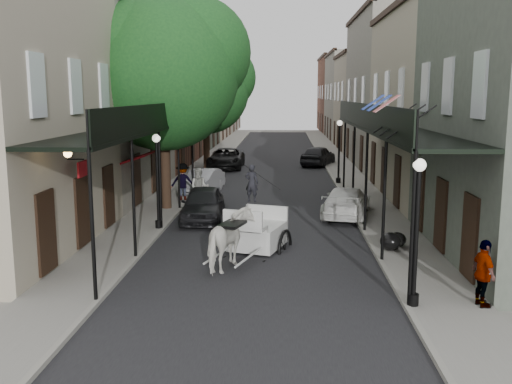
# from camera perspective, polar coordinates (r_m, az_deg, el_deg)

# --- Properties ---
(ground) EXTENTS (140.00, 140.00, 0.00)m
(ground) POSITION_cam_1_polar(r_m,az_deg,el_deg) (16.72, -0.17, -8.92)
(ground) COLOR gray
(ground) RESTS_ON ground
(road) EXTENTS (8.00, 90.00, 0.01)m
(road) POSITION_cam_1_polar(r_m,az_deg,el_deg) (36.22, 1.45, 1.28)
(road) COLOR black
(road) RESTS_ON ground
(sidewalk_left) EXTENTS (2.20, 90.00, 0.12)m
(sidewalk_left) POSITION_cam_1_polar(r_m,az_deg,el_deg) (36.67, -6.39, 1.42)
(sidewalk_left) COLOR gray
(sidewalk_left) RESTS_ON ground
(sidewalk_right) EXTENTS (2.20, 90.00, 0.12)m
(sidewalk_right) POSITION_cam_1_polar(r_m,az_deg,el_deg) (36.45, 9.34, 1.30)
(sidewalk_right) COLOR gray
(sidewalk_right) RESTS_ON ground
(building_row_left) EXTENTS (5.00, 80.00, 10.50)m
(building_row_left) POSITION_cam_1_polar(r_m,az_deg,el_deg) (46.77, -8.97, 9.54)
(building_row_left) COLOR #A19681
(building_row_left) RESTS_ON ground
(building_row_right) EXTENTS (5.00, 80.00, 10.50)m
(building_row_right) POSITION_cam_1_polar(r_m,az_deg,el_deg) (46.47, 12.59, 9.42)
(building_row_right) COLOR gray
(building_row_right) RESTS_ON ground
(gallery_left) EXTENTS (2.20, 18.05, 4.88)m
(gallery_left) POSITION_cam_1_polar(r_m,az_deg,el_deg) (23.51, -11.09, 6.41)
(gallery_left) COLOR black
(gallery_left) RESTS_ON sidewalk_left
(gallery_right) EXTENTS (2.20, 18.05, 4.88)m
(gallery_right) POSITION_cam_1_polar(r_m,az_deg,el_deg) (23.18, 12.72, 6.31)
(gallery_right) COLOR black
(gallery_right) RESTS_ON sidewalk_right
(tree_near) EXTENTS (7.31, 6.80, 9.63)m
(tree_near) POSITION_cam_1_polar(r_m,az_deg,el_deg) (26.50, -8.32, 12.12)
(tree_near) COLOR #382619
(tree_near) RESTS_ON sidewalk_left
(tree_far) EXTENTS (6.45, 6.00, 8.61)m
(tree_far) POSITION_cam_1_polar(r_m,az_deg,el_deg) (40.31, -4.52, 10.44)
(tree_far) COLOR #382619
(tree_far) RESTS_ON sidewalk_left
(lamppost_right_near) EXTENTS (0.32, 0.32, 3.71)m
(lamppost_right_near) POSITION_cam_1_polar(r_m,az_deg,el_deg) (14.58, 15.75, -3.72)
(lamppost_right_near) COLOR black
(lamppost_right_near) RESTS_ON sidewalk_right
(lamppost_left) EXTENTS (0.32, 0.32, 3.71)m
(lamppost_left) POSITION_cam_1_polar(r_m,az_deg,el_deg) (22.61, -9.82, 1.22)
(lamppost_left) COLOR black
(lamppost_left) RESTS_ON sidewalk_left
(lamppost_right_far) EXTENTS (0.32, 0.32, 3.71)m
(lamppost_right_far) POSITION_cam_1_polar(r_m,az_deg,el_deg) (34.14, 8.30, 4.12)
(lamppost_right_far) COLOR black
(lamppost_right_far) RESTS_ON sidewalk_right
(horse) EXTENTS (1.60, 2.39, 1.85)m
(horse) POSITION_cam_1_polar(r_m,az_deg,el_deg) (17.61, -2.54, -4.82)
(horse) COLOR white
(horse) RESTS_ON ground
(carriage) EXTENTS (2.42, 3.05, 3.09)m
(carriage) POSITION_cam_1_polar(r_m,az_deg,el_deg) (20.16, 0.60, -2.13)
(carriage) COLOR black
(carriage) RESTS_ON ground
(pedestrian_walking) EXTENTS (0.94, 0.75, 1.89)m
(pedestrian_walking) POSITION_cam_1_polar(r_m,az_deg,el_deg) (27.29, -5.67, 0.43)
(pedestrian_walking) COLOR #ADADA3
(pedestrian_walking) RESTS_ON ground
(pedestrian_sidewalk_left) EXTENTS (1.26, 0.82, 1.84)m
(pedestrian_sidewalk_left) POSITION_cam_1_polar(r_m,az_deg,el_deg) (28.67, -7.34, 1.04)
(pedestrian_sidewalk_left) COLOR gray
(pedestrian_sidewalk_left) RESTS_ON sidewalk_left
(pedestrian_sidewalk_right) EXTENTS (0.56, 1.05, 1.71)m
(pedestrian_sidewalk_right) POSITION_cam_1_polar(r_m,az_deg,el_deg) (15.33, 21.82, -7.57)
(pedestrian_sidewalk_right) COLOR gray
(pedestrian_sidewalk_right) RESTS_ON sidewalk_right
(car_left_near) EXTENTS (1.92, 4.34, 1.45)m
(car_left_near) POSITION_cam_1_polar(r_m,az_deg,el_deg) (24.42, -5.32, -1.20)
(car_left_near) COLOR black
(car_left_near) RESTS_ON ground
(car_left_mid) EXTENTS (2.13, 4.10, 1.29)m
(car_left_mid) POSITION_cam_1_polar(r_m,az_deg,el_deg) (31.38, -5.35, 1.10)
(car_left_mid) COLOR #9D9DA2
(car_left_mid) RESTS_ON ground
(car_left_far) EXTENTS (2.43, 5.26, 1.46)m
(car_left_far) POSITION_cam_1_polar(r_m,az_deg,el_deg) (41.44, -3.02, 3.36)
(car_left_far) COLOR black
(car_left_far) RESTS_ON ground
(car_right_near) EXTENTS (2.77, 4.85, 1.32)m
(car_right_near) POSITION_cam_1_polar(r_m,az_deg,el_deg) (25.41, 9.02, -0.99)
(car_right_near) COLOR white
(car_right_near) RESTS_ON ground
(car_right_far) EXTENTS (3.17, 4.79, 1.52)m
(car_right_far) POSITION_cam_1_polar(r_m,az_deg,el_deg) (43.36, 6.24, 3.64)
(car_right_far) COLOR black
(car_right_far) RESTS_ON ground
(trash_bags) EXTENTS (0.98, 1.13, 0.62)m
(trash_bags) POSITION_cam_1_polar(r_m,az_deg,el_deg) (20.10, 13.56, -4.76)
(trash_bags) COLOR black
(trash_bags) RESTS_ON sidewalk_right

